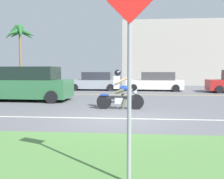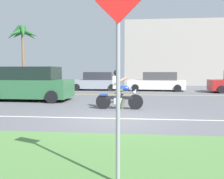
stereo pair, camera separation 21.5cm
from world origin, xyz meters
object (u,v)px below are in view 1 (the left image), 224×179
object	(u,v)px
parked_car_0	(19,82)
parked_car_1	(95,82)
parked_car_2	(155,82)
palm_tree_0	(19,35)
suv_nearby	(29,84)
street_sign	(129,63)
motorcyclist	(120,92)

from	to	relation	value
parked_car_0	parked_car_1	size ratio (longest dim) A/B	1.06
parked_car_0	parked_car_2	distance (m)	11.25
palm_tree_0	suv_nearby	bearing A→B (deg)	-62.98
suv_nearby	street_sign	xyz separation A→B (m)	(5.63, -9.83, 0.85)
parked_car_2	street_sign	size ratio (longest dim) A/B	1.59
parked_car_1	parked_car_2	distance (m)	4.98
parked_car_2	suv_nearby	bearing A→B (deg)	-135.07
parked_car_1	parked_car_0	bearing A→B (deg)	-173.83
motorcyclist	parked_car_2	size ratio (longest dim) A/B	0.44
parked_car_2	palm_tree_0	world-z (taller)	palm_tree_0
suv_nearby	palm_tree_0	world-z (taller)	palm_tree_0
motorcyclist	suv_nearby	distance (m)	5.72
motorcyclist	street_sign	size ratio (longest dim) A/B	0.70
parked_car_1	street_sign	distance (m)	17.70
motorcyclist	suv_nearby	world-z (taller)	suv_nearby
suv_nearby	parked_car_2	world-z (taller)	suv_nearby
suv_nearby	parked_car_1	distance (m)	7.93
parked_car_0	parked_car_1	distance (m)	6.30
suv_nearby	parked_car_0	size ratio (longest dim) A/B	1.09
motorcyclist	palm_tree_0	world-z (taller)	palm_tree_0
suv_nearby	street_sign	world-z (taller)	street_sign
parked_car_2	palm_tree_0	distance (m)	13.47
parked_car_0	palm_tree_0	xyz separation A→B (m)	(-1.27, 3.14, 4.26)
parked_car_0	parked_car_2	xyz separation A→B (m)	(11.23, 0.52, 0.01)
motorcyclist	street_sign	distance (m)	7.32
motorcyclist	street_sign	bearing A→B (deg)	-85.68
motorcyclist	palm_tree_0	xyz separation A→B (m)	(-10.19, 12.61, 4.25)
parked_car_1	street_sign	world-z (taller)	street_sign
parked_car_0	parked_car_1	xyz separation A→B (m)	(6.26, 0.68, 0.01)
parked_car_1	palm_tree_0	size ratio (longest dim) A/B	0.68
suv_nearby	palm_tree_0	size ratio (longest dim) A/B	0.78
parked_car_1	palm_tree_0	distance (m)	9.00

